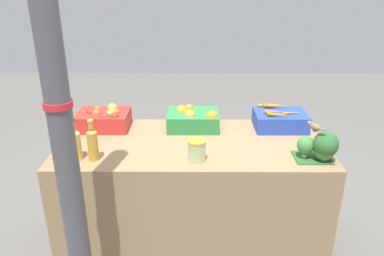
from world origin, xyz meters
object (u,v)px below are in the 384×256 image
at_px(support_pole, 62,129).
at_px(broccoli_pile, 321,147).
at_px(apple_crate, 104,118).
at_px(orange_crate, 193,119).
at_px(juice_bottle_ruby, 56,141).
at_px(pickle_jar, 197,150).
at_px(carrot_crate, 280,120).
at_px(juice_bottle_golden, 74,143).
at_px(sparrow_bird, 315,127).
at_px(juice_bottle_amber, 93,143).

height_order(support_pole, broccoli_pile, support_pole).
bearing_deg(apple_crate, orange_crate, 0.05).
bearing_deg(juice_bottle_ruby, broccoli_pile, -0.24).
distance_m(support_pole, apple_crate, 1.03).
height_order(support_pole, juice_bottle_ruby, support_pole).
bearing_deg(pickle_jar, support_pole, -143.15).
relative_size(carrot_crate, juice_bottle_golden, 1.38).
distance_m(orange_crate, juice_bottle_ruby, 0.96).
bearing_deg(broccoli_pile, apple_crate, 160.12).
distance_m(orange_crate, carrot_crate, 0.63).
relative_size(support_pole, broccoli_pile, 9.98).
bearing_deg(apple_crate, broccoli_pile, -19.88).
height_order(orange_crate, pickle_jar, orange_crate).
relative_size(broccoli_pile, sparrow_bird, 2.02).
distance_m(apple_crate, broccoli_pile, 1.50).
distance_m(support_pole, juice_bottle_amber, 0.55).
bearing_deg(orange_crate, broccoli_pile, -33.76).
height_order(apple_crate, pickle_jar, apple_crate).
xyz_separation_m(carrot_crate, juice_bottle_amber, (-1.23, -0.51, 0.05)).
height_order(orange_crate, carrot_crate, orange_crate).
distance_m(juice_bottle_golden, juice_bottle_amber, 0.11).
xyz_separation_m(support_pole, carrot_crate, (1.22, 0.98, -0.34)).
bearing_deg(pickle_jar, apple_crate, 142.72).
xyz_separation_m(juice_bottle_ruby, juice_bottle_golden, (0.11, 0.00, -0.02)).
distance_m(apple_crate, sparrow_bird, 1.46).
height_order(orange_crate, sparrow_bird, sparrow_bird).
xyz_separation_m(apple_crate, sparrow_bird, (1.36, -0.49, 0.14)).
bearing_deg(juice_bottle_amber, sparrow_bird, 0.45).
bearing_deg(juice_bottle_amber, juice_bottle_golden, 180.00).
relative_size(support_pole, juice_bottle_ruby, 8.04).
height_order(support_pole, juice_bottle_amber, support_pole).
xyz_separation_m(juice_bottle_ruby, pickle_jar, (0.84, -0.01, -0.06)).
bearing_deg(pickle_jar, broccoli_pile, 0.06).
relative_size(orange_crate, juice_bottle_amber, 1.42).
xyz_separation_m(juice_bottle_golden, juice_bottle_amber, (0.11, -0.00, -0.00)).
relative_size(juice_bottle_amber, sparrow_bird, 2.18).
bearing_deg(sparrow_bird, juice_bottle_amber, 56.16).
bearing_deg(sparrow_bird, pickle_jar, 57.17).
bearing_deg(pickle_jar, sparrow_bird, 1.47).
xyz_separation_m(support_pole, juice_bottle_golden, (-0.12, 0.47, -0.29)).
distance_m(broccoli_pile, pickle_jar, 0.74).
bearing_deg(juice_bottle_ruby, support_pole, -64.49).
height_order(juice_bottle_golden, pickle_jar, juice_bottle_golden).
bearing_deg(orange_crate, sparrow_bird, -34.66).
xyz_separation_m(juice_bottle_golden, sparrow_bird, (1.42, 0.01, 0.11)).
xyz_separation_m(apple_crate, juice_bottle_golden, (-0.06, -0.50, 0.04)).
relative_size(support_pole, sparrow_bird, 20.16).
bearing_deg(broccoli_pile, carrot_crate, 104.70).
bearing_deg(juice_bottle_golden, orange_crate, 35.47).
bearing_deg(support_pole, juice_bottle_ruby, 115.51).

